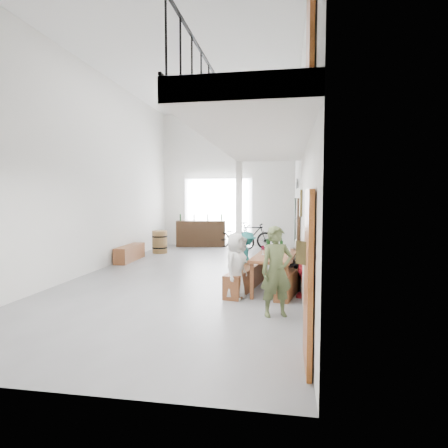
% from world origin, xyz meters
% --- Properties ---
extents(floor, '(12.00, 12.00, 0.00)m').
position_xyz_m(floor, '(0.00, 0.00, 0.00)').
color(floor, slate).
rests_on(floor, ground).
extents(room_walls, '(12.00, 12.00, 12.00)m').
position_xyz_m(room_walls, '(0.00, 0.00, 3.55)').
color(room_walls, white).
rests_on(room_walls, ground).
extents(gateway_portal, '(2.80, 0.08, 2.80)m').
position_xyz_m(gateway_portal, '(-0.40, 5.94, 1.40)').
color(gateway_portal, white).
rests_on(gateway_portal, ground).
extents(right_wall_decor, '(0.07, 8.28, 5.07)m').
position_xyz_m(right_wall_decor, '(2.70, -1.87, 1.74)').
color(right_wall_decor, '#A14F25').
rests_on(right_wall_decor, ground).
extents(balcony, '(1.52, 5.62, 4.00)m').
position_xyz_m(balcony, '(1.98, -3.13, 2.96)').
color(balcony, white).
rests_on(balcony, ground).
extents(tasting_table, '(1.01, 2.04, 0.79)m').
position_xyz_m(tasting_table, '(2.20, -1.30, 0.71)').
color(tasting_table, brown).
rests_on(tasting_table, ground).
extents(bench_inner, '(0.71, 2.11, 0.48)m').
position_xyz_m(bench_inner, '(1.56, -1.29, 0.24)').
color(bench_inner, brown).
rests_on(bench_inner, ground).
extents(bench_wall, '(0.75, 2.25, 0.51)m').
position_xyz_m(bench_wall, '(2.57, -1.23, 0.26)').
color(bench_wall, brown).
rests_on(bench_wall, ground).
extents(tableware, '(0.61, 1.34, 0.35)m').
position_xyz_m(tableware, '(2.21, -1.13, 0.94)').
color(tableware, black).
rests_on(tableware, tasting_table).
extents(side_bench, '(0.45, 1.76, 0.49)m').
position_xyz_m(side_bench, '(-2.50, 1.80, 0.25)').
color(side_bench, brown).
rests_on(side_bench, ground).
extents(oak_barrel, '(0.55, 0.55, 0.81)m').
position_xyz_m(oak_barrel, '(-2.11, 3.54, 0.41)').
color(oak_barrel, brown).
rests_on(oak_barrel, ground).
extents(serving_counter, '(2.07, 0.88, 1.06)m').
position_xyz_m(serving_counter, '(-1.06, 5.65, 0.53)').
color(serving_counter, '#3C2A16').
rests_on(serving_counter, ground).
extents(counter_bottles, '(1.74, 0.35, 0.28)m').
position_xyz_m(counter_bottles, '(-1.06, 5.65, 1.20)').
color(counter_bottles, black).
rests_on(counter_bottles, serving_counter).
extents(guest_left_a, '(0.61, 0.74, 1.31)m').
position_xyz_m(guest_left_a, '(1.45, -2.11, 0.66)').
color(guest_left_a, beige).
rests_on(guest_left_a, ground).
extents(guest_left_b, '(0.38, 0.48, 1.16)m').
position_xyz_m(guest_left_b, '(1.39, -1.43, 0.58)').
color(guest_left_b, '#237676').
rests_on(guest_left_b, ground).
extents(guest_left_c, '(0.55, 0.63, 1.11)m').
position_xyz_m(guest_left_c, '(1.45, -0.83, 0.55)').
color(guest_left_c, beige).
rests_on(guest_left_c, ground).
extents(guest_left_d, '(0.64, 0.86, 1.19)m').
position_xyz_m(guest_left_d, '(1.49, -0.43, 0.60)').
color(guest_left_d, '#237676').
rests_on(guest_left_d, ground).
extents(guest_right_a, '(0.39, 0.71, 1.14)m').
position_xyz_m(guest_right_a, '(2.79, -1.77, 0.57)').
color(guest_right_a, red).
rests_on(guest_right_a, ground).
extents(guest_right_b, '(0.73, 1.07, 1.11)m').
position_xyz_m(guest_right_b, '(2.82, -1.25, 0.55)').
color(guest_right_b, black).
rests_on(guest_right_b, ground).
extents(guest_right_c, '(0.51, 0.61, 1.06)m').
position_xyz_m(guest_right_c, '(2.75, -0.57, 0.53)').
color(guest_right_c, beige).
rests_on(guest_right_c, ground).
extents(host_standing, '(0.65, 0.54, 1.53)m').
position_xyz_m(host_standing, '(2.28, -3.08, 0.77)').
color(host_standing, '#444E2C').
rests_on(host_standing, ground).
extents(potted_plant, '(0.48, 0.44, 0.43)m').
position_xyz_m(potted_plant, '(2.45, 0.52, 0.22)').
color(potted_plant, '#174C17').
rests_on(potted_plant, ground).
extents(bicycle_near, '(1.88, 1.42, 0.95)m').
position_xyz_m(bicycle_near, '(0.44, 5.26, 0.47)').
color(bicycle_near, black).
rests_on(bicycle_near, ground).
extents(bicycle_far, '(1.76, 0.50, 1.06)m').
position_xyz_m(bicycle_far, '(1.08, 5.17, 0.53)').
color(bicycle_far, black).
rests_on(bicycle_far, ground).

